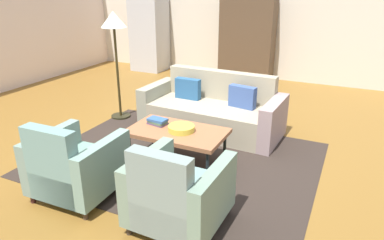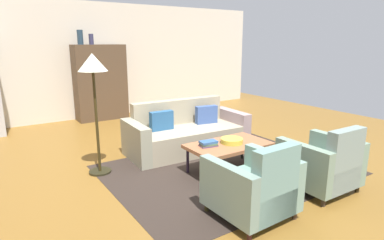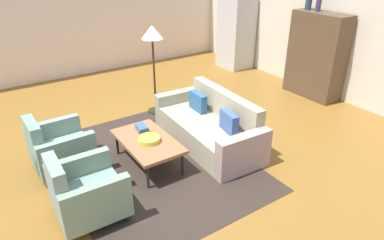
{
  "view_description": "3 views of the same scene",
  "coord_description": "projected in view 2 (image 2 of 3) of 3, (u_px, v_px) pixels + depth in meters",
  "views": [
    {
      "loc": [
        2.07,
        -3.95,
        2.13
      ],
      "look_at": [
        0.33,
        -0.27,
        0.53
      ],
      "focal_mm": 32.92,
      "sensor_mm": 36.0,
      "label": 1
    },
    {
      "loc": [
        -2.74,
        -3.87,
        1.88
      ],
      "look_at": [
        -0.08,
        0.15,
        0.7
      ],
      "focal_mm": 30.33,
      "sensor_mm": 36.0,
      "label": 2
    },
    {
      "loc": [
        4.24,
        -2.32,
        2.99
      ],
      "look_at": [
        0.46,
        0.21,
        0.69
      ],
      "focal_mm": 32.19,
      "sensor_mm": 36.0,
      "label": 3
    }
  ],
  "objects": [
    {
      "name": "cabinet",
      "position": [
        100.0,
        83.0,
        7.86
      ],
      "size": [
        1.2,
        0.51,
        1.8
      ],
      "color": "#4F3C2A",
      "rests_on": "ground"
    },
    {
      "name": "vase_tall",
      "position": [
        80.0,
        37.0,
        7.38
      ],
      "size": [
        0.13,
        0.13,
        0.33
      ],
      "primitive_type": "cylinder",
      "color": "#263B4B",
      "rests_on": "cabinet"
    },
    {
      "name": "vase_round",
      "position": [
        91.0,
        39.0,
        7.53
      ],
      "size": [
        0.11,
        0.11,
        0.24
      ],
      "primitive_type": "cylinder",
      "color": "#343352",
      "rests_on": "cabinet"
    },
    {
      "name": "floor_lamp",
      "position": [
        93.0,
        74.0,
        4.42
      ],
      "size": [
        0.4,
        0.4,
        1.72
      ],
      "color": "black",
      "rests_on": "ground"
    },
    {
      "name": "coffee_table",
      "position": [
        229.0,
        146.0,
        4.73
      ],
      "size": [
        1.2,
        0.7,
        0.43
      ],
      "color": "black",
      "rests_on": "ground"
    },
    {
      "name": "area_rug",
      "position": [
        226.0,
        170.0,
        4.86
      ],
      "size": [
        3.4,
        2.6,
        0.01
      ],
      "primitive_type": "cube",
      "color": "#302621",
      "rests_on": "ground"
    },
    {
      "name": "ground_plane",
      "position": [
        201.0,
        165.0,
        5.05
      ],
      "size": [
        10.9,
        10.9,
        0.0
      ],
      "primitive_type": "plane",
      "color": "brown"
    },
    {
      "name": "book_stack",
      "position": [
        208.0,
        144.0,
        4.59
      ],
      "size": [
        0.27,
        0.19,
        0.08
      ],
      "color": "#594366",
      "rests_on": "coffee_table"
    },
    {
      "name": "armchair_right",
      "position": [
        324.0,
        165.0,
        4.11
      ],
      "size": [
        0.82,
        0.82,
        0.88
      ],
      "rotation": [
        0.0,
        0.0,
        -0.02
      ],
      "color": "#372713",
      "rests_on": "ground"
    },
    {
      "name": "armchair_left",
      "position": [
        255.0,
        188.0,
        3.47
      ],
      "size": [
        0.82,
        0.82,
        0.88
      ],
      "rotation": [
        0.0,
        0.0,
        0.03
      ],
      "color": "#2D2C13",
      "rests_on": "ground"
    },
    {
      "name": "couch",
      "position": [
        185.0,
        134.0,
        5.71
      ],
      "size": [
        2.14,
        1.0,
        0.86
      ],
      "rotation": [
        0.0,
        0.0,
        3.1
      ],
      "color": "tan",
      "rests_on": "ground"
    },
    {
      "name": "wall_back",
      "position": [
        105.0,
        61.0,
        8.16
      ],
      "size": [
        9.08,
        0.12,
        2.8
      ],
      "primitive_type": "cube",
      "color": "beige",
      "rests_on": "ground"
    },
    {
      "name": "fruit_bowl",
      "position": [
        232.0,
        141.0,
        4.74
      ],
      "size": [
        0.33,
        0.33,
        0.07
      ],
      "primitive_type": "cylinder",
      "color": "gold",
      "rests_on": "coffee_table"
    }
  ]
}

